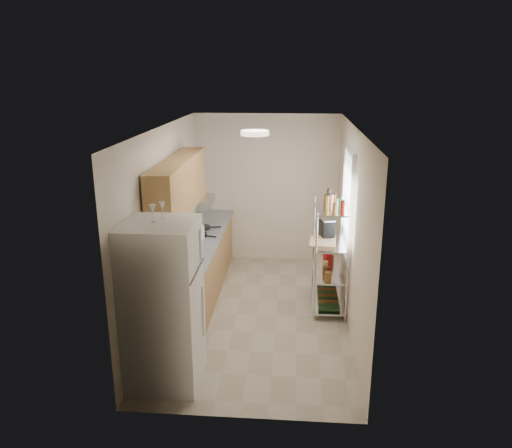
{
  "coord_description": "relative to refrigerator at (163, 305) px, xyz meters",
  "views": [
    {
      "loc": [
        0.49,
        -6.32,
        3.28
      ],
      "look_at": [
        -0.03,
        0.25,
        1.25
      ],
      "focal_mm": 35.0,
      "sensor_mm": 36.0,
      "label": 1
    }
  ],
  "objects": [
    {
      "name": "upper_cabinets",
      "position": [
        -0.18,
        1.72,
        0.9
      ],
      "size": [
        0.33,
        2.2,
        0.72
      ],
      "primitive_type": "cube",
      "color": "#B2814C",
      "rests_on": "room"
    },
    {
      "name": "bakers_rack",
      "position": [
        1.88,
        1.91,
        0.2
      ],
      "size": [
        0.45,
        0.9,
        1.73
      ],
      "color": "silver",
      "rests_on": "ground"
    },
    {
      "name": "storage_bag",
      "position": [
        1.87,
        2.23,
        -0.27
      ],
      "size": [
        0.13,
        0.16,
        0.16
      ],
      "primitive_type": "cube",
      "rotation": [
        0.0,
        0.0,
        0.31
      ],
      "color": "#B01516",
      "rests_on": "bakers_rack"
    },
    {
      "name": "frying_pan_small",
      "position": [
        -0.06,
        2.69,
        0.01
      ],
      "size": [
        0.27,
        0.27,
        0.05
      ],
      "primitive_type": "cylinder",
      "rotation": [
        0.0,
        0.0,
        0.19
      ],
      "color": "black",
      "rests_on": "counter_run"
    },
    {
      "name": "espresso_machine",
      "position": [
        1.83,
        2.06,
        0.24
      ],
      "size": [
        0.22,
        0.28,
        0.29
      ],
      "primitive_type": "cube",
      "rotation": [
        0.0,
        0.0,
        0.24
      ],
      "color": "black",
      "rests_on": "bakers_rack"
    },
    {
      "name": "counter_run",
      "position": [
        -0.05,
        2.06,
        -0.46
      ],
      "size": [
        0.63,
        3.51,
        0.9
      ],
      "color": "#B2814C",
      "rests_on": "ground"
    },
    {
      "name": "room",
      "position": [
        0.87,
        1.62,
        0.39
      ],
      "size": [
        2.52,
        4.42,
        2.62
      ],
      "color": "#B1A490",
      "rests_on": "ground"
    },
    {
      "name": "ceiling_dome",
      "position": [
        0.87,
        1.32,
        1.66
      ],
      "size": [
        0.34,
        0.34,
        0.05
      ],
      "primitive_type": "cylinder",
      "color": "white",
      "rests_on": "room"
    },
    {
      "name": "window",
      "position": [
        2.1,
        1.97,
        0.64
      ],
      "size": [
        0.06,
        1.0,
        1.46
      ],
      "primitive_type": "cube",
      "color": "white",
      "rests_on": "room"
    },
    {
      "name": "wine_glass_b",
      "position": [
        0.01,
        0.14,
        1.0
      ],
      "size": [
        0.06,
        0.06,
        0.18
      ],
      "primitive_type": null,
      "color": "silver",
      "rests_on": "refrigerator"
    },
    {
      "name": "rice_cooker",
      "position": [
        -0.08,
        2.22,
        0.09
      ],
      "size": [
        0.25,
        0.25,
        0.2
      ],
      "primitive_type": "cylinder",
      "color": "white",
      "rests_on": "counter_run"
    },
    {
      "name": "frying_pan_large",
      "position": [
        -0.07,
        2.32,
        0.01
      ],
      "size": [
        0.33,
        0.33,
        0.05
      ],
      "primitive_type": "cylinder",
      "rotation": [
        0.0,
        0.0,
        -0.29
      ],
      "color": "black",
      "rests_on": "counter_run"
    },
    {
      "name": "refrigerator",
      "position": [
        0.0,
        0.0,
        0.0
      ],
      "size": [
        0.75,
        0.75,
        1.82
      ],
      "primitive_type": "cube",
      "color": "white",
      "rests_on": "ground"
    },
    {
      "name": "cutting_board",
      "position": [
        1.77,
        1.84,
        0.12
      ],
      "size": [
        0.39,
        0.49,
        0.03
      ],
      "primitive_type": "cube",
      "rotation": [
        0.0,
        0.0,
        -0.08
      ],
      "color": "tan",
      "rests_on": "bakers_rack"
    },
    {
      "name": "wine_glass_a",
      "position": [
        -0.05,
        0.01,
        1.0
      ],
      "size": [
        0.07,
        0.07,
        0.18
      ],
      "primitive_type": null,
      "color": "silver",
      "rests_on": "refrigerator"
    },
    {
      "name": "range_hood",
      "position": [
        -0.13,
        2.52,
        0.48
      ],
      "size": [
        0.5,
        0.6,
        0.12
      ],
      "primitive_type": "cube",
      "color": "#B7BABC",
      "rests_on": "room"
    }
  ]
}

